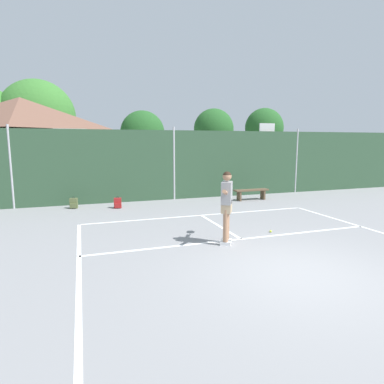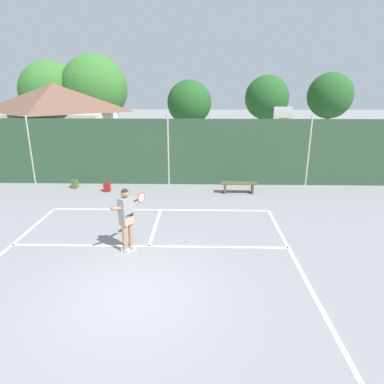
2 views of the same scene
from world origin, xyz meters
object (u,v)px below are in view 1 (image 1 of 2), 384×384
object	(u,v)px
backpack_red	(118,203)
courtside_bench	(251,192)
tennis_ball	(271,231)
backpack_olive	(74,204)
basketball_hoop	(266,147)
tennis_player	(227,201)

from	to	relation	value
backpack_red	courtside_bench	size ratio (longest dim) A/B	0.29
tennis_ball	backpack_olive	distance (m)	7.69
backpack_red	courtside_bench	distance (m)	5.85
basketball_hoop	backpack_red	world-z (taller)	basketball_hoop
backpack_olive	backpack_red	xyz separation A→B (m)	(1.64, -0.50, 0.00)
tennis_ball	backpack_olive	world-z (taller)	backpack_olive
basketball_hoop	tennis_player	xyz separation A→B (m)	(-6.04, -8.05, -1.20)
backpack_red	courtside_bench	world-z (taller)	courtside_bench
basketball_hoop	backpack_red	size ratio (longest dim) A/B	7.67
courtside_bench	basketball_hoop	bearing A→B (deg)	48.75
tennis_player	courtside_bench	distance (m)	6.64
tennis_player	backpack_olive	distance (m)	7.16
courtside_bench	tennis_ball	bearing A→B (deg)	-113.10
basketball_hoop	tennis_ball	world-z (taller)	basketball_hoop
tennis_player	backpack_red	xyz separation A→B (m)	(-2.11, 5.53, -0.92)
tennis_player	backpack_red	distance (m)	5.99
basketball_hoop	courtside_bench	distance (m)	3.99
courtside_bench	tennis_player	bearing A→B (deg)	-124.58
tennis_ball	backpack_olive	size ratio (longest dim) A/B	0.14
tennis_ball	backpack_red	xyz separation A→B (m)	(-3.77, 4.97, 0.16)
tennis_player	backpack_red	world-z (taller)	tennis_player
courtside_bench	backpack_red	bearing A→B (deg)	179.07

